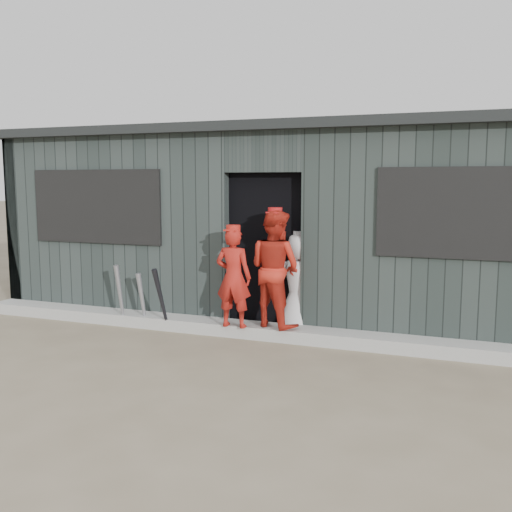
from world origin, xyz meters
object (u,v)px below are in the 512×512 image
at_px(bat_left, 120,296).
at_px(player_grey_back, 299,284).
at_px(bat_right, 161,300).
at_px(dugout, 296,223).
at_px(player_red_left, 233,277).
at_px(bat_mid, 142,300).
at_px(player_red_right, 275,268).

xyz_separation_m(bat_left, player_grey_back, (2.28, 0.50, 0.22)).
xyz_separation_m(bat_right, dugout, (1.17, 1.94, 0.87)).
height_order(bat_right, player_grey_back, player_grey_back).
bearing_deg(player_red_left, player_grey_back, -142.98).
distance_m(bat_left, bat_mid, 0.30).
distance_m(bat_mid, bat_right, 0.40).
xyz_separation_m(player_red_right, dugout, (-0.23, 1.66, 0.43)).
bearing_deg(bat_mid, bat_left, -169.01).
distance_m(player_red_right, dugout, 1.73).
relative_size(bat_mid, player_red_left, 0.60).
height_order(player_grey_back, dugout, dugout).
bearing_deg(player_red_left, bat_left, -2.22).
distance_m(player_red_right, player_grey_back, 0.44).
bearing_deg(player_grey_back, bat_left, -5.38).
relative_size(bat_mid, player_red_right, 0.51).
bearing_deg(player_red_right, player_red_left, 48.27).
height_order(player_red_left, player_grey_back, player_red_left).
xyz_separation_m(bat_left, dugout, (1.84, 1.85, 0.88)).
relative_size(bat_left, bat_right, 0.95).
xyz_separation_m(player_red_left, player_red_right, (0.45, 0.21, 0.10)).
height_order(player_red_right, player_grey_back, player_red_right).
xyz_separation_m(bat_right, player_red_right, (1.40, 0.28, 0.44)).
bearing_deg(bat_right, bat_left, 172.10).
bearing_deg(player_red_right, bat_mid, 27.35).
bearing_deg(bat_left, player_red_left, -0.88).
bearing_deg(player_red_left, bat_right, 2.73).
bearing_deg(player_red_left, player_red_right, -156.25).
distance_m(player_red_left, dugout, 1.96).
distance_m(bat_left, bat_right, 0.67).
xyz_separation_m(player_red_left, dugout, (0.22, 1.87, 0.53)).
xyz_separation_m(bat_left, player_red_left, (1.61, -0.02, 0.34)).
distance_m(bat_left, dugout, 2.75).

